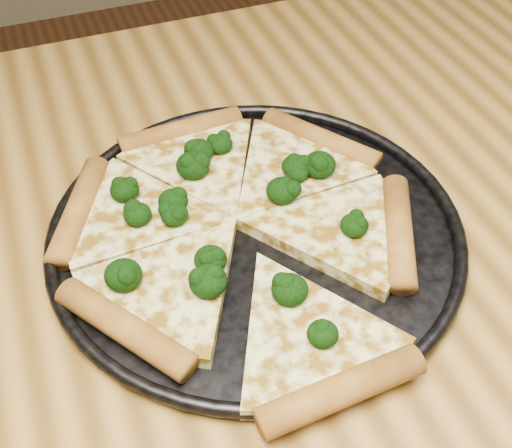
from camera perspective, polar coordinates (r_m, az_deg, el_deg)
name	(u,v)px	position (r m, az deg, el deg)	size (l,w,h in m)	color
dining_table	(181,377)	(0.61, -6.38, -12.89)	(1.20, 0.90, 0.75)	olive
pizza_pan	(256,231)	(0.58, 0.00, -0.58)	(0.36, 0.36, 0.02)	black
pizza	(240,226)	(0.57, -1.41, -0.18)	(0.32, 0.35, 0.02)	#DEDB88
broccoli_florets	(228,210)	(0.57, -2.42, 1.17)	(0.23, 0.26, 0.02)	black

